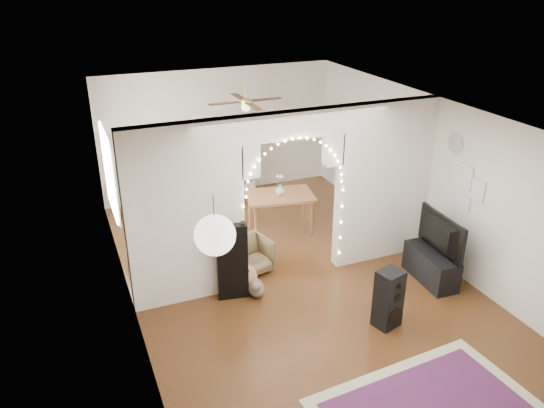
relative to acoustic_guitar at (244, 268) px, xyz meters
name	(u,v)px	position (x,y,z in m)	size (l,w,h in m)	color
floor	(290,274)	(0.88, 0.25, -0.46)	(7.50, 7.50, 0.00)	black
ceiling	(293,111)	(0.88, 0.25, 2.24)	(5.00, 7.50, 0.02)	white
wall_back	(219,133)	(0.88, 4.00, 0.89)	(5.00, 0.02, 2.70)	silver
wall_front	(459,347)	(0.88, -3.50, 0.89)	(5.00, 0.02, 2.70)	silver
wall_left	(124,226)	(-1.62, 0.25, 0.89)	(0.02, 7.50, 2.70)	silver
wall_right	(426,175)	(3.38, 0.25, 0.89)	(0.02, 7.50, 2.70)	silver
divider_wall	(292,193)	(0.88, 0.25, 0.97)	(5.00, 0.20, 2.70)	silver
fairy_lights	(295,189)	(0.88, 0.12, 1.09)	(1.64, 0.04, 1.60)	#FFEABF
window	(109,172)	(-1.59, 2.05, 1.04)	(0.04, 1.20, 1.40)	white
wall_clock	(456,143)	(3.36, -0.35, 1.64)	(0.31, 0.31, 0.03)	white
picture_frames	(468,188)	(3.36, -0.75, 1.04)	(0.02, 0.50, 0.70)	white
paper_lantern	(215,235)	(-1.02, -2.15, 1.79)	(0.40, 0.40, 0.40)	white
ceiling_fan	(246,101)	(0.88, 2.25, 1.94)	(1.10, 1.10, 0.30)	gold
guitar_case	(232,262)	(-0.18, 0.00, 0.14)	(0.46, 0.15, 1.20)	black
acoustic_guitar	(244,268)	(0.00, 0.00, 0.00)	(0.44, 0.22, 1.05)	#B58548
tabby_cat	(256,287)	(0.14, -0.13, -0.31)	(0.36, 0.56, 0.37)	brown
floor_speaker	(388,299)	(1.56, -1.48, -0.03)	(0.40, 0.37, 0.86)	black
media_console	(431,266)	(2.86, -0.76, -0.21)	(0.40, 1.00, 0.50)	black
tv	(435,235)	(2.86, -0.76, 0.35)	(1.07, 0.14, 0.62)	black
bookcase	(224,166)	(0.89, 3.75, 0.21)	(1.30, 0.33, 1.34)	beige
dining_table	(280,198)	(1.32, 1.71, 0.22)	(1.33, 1.01, 0.76)	brown
flower_vase	(280,190)	(1.32, 1.71, 0.39)	(0.18, 0.18, 0.19)	white
dining_chair_left	(189,216)	(-0.20, 2.51, -0.21)	(0.54, 0.55, 0.50)	brown
dining_chair_right	(250,255)	(0.32, 0.60, -0.17)	(0.61, 0.63, 0.57)	brown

